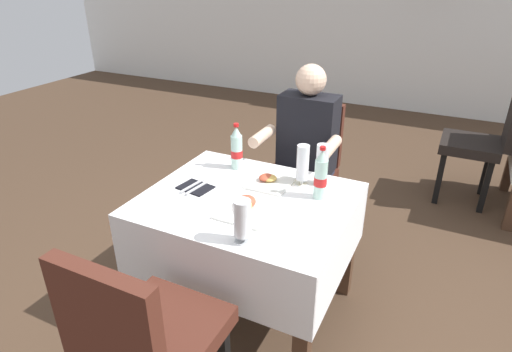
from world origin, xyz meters
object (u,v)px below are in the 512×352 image
Objects in this scene: seated_diner_far at (304,152)px; beer_glass_middle at (303,165)px; plate_far_diner at (269,181)px; cola_bottle_secondary at (237,149)px; background_chair_left at (484,139)px; cola_bottle_primary at (321,176)px; chair_far_diner_seat at (303,167)px; main_dining_table at (248,226)px; napkin_cutlery_set at (196,187)px; chair_near_camera_side at (146,336)px; beer_glass_right at (322,165)px; beer_glass_left at (242,221)px; plate_near_camera at (246,207)px.

seated_diner_far is 0.50m from beer_glass_middle.
cola_bottle_secondary is (-0.25, 0.10, 0.11)m from plate_far_diner.
plate_far_diner is at bearing -21.82° from cola_bottle_secondary.
cola_bottle_primary is at bearing -113.78° from background_chair_left.
main_dining_table is at bearing -90.00° from chair_far_diner_seat.
plate_far_diner is 1.13× the size of napkin_cutlery_set.
napkin_cutlery_set is (-0.30, 0.81, 0.18)m from chair_near_camera_side.
cola_bottle_secondary is (-0.50, -0.02, 0.01)m from beer_glass_right.
beer_glass_left is at bearing -77.05° from plate_far_diner.
seated_diner_far is at bearing 86.82° from main_dining_table.
napkin_cutlery_set is at bearing -125.59° from background_chair_left.
background_chair_left is at bearing 63.17° from beer_glass_right.
chair_near_camera_side is 1.21m from beer_glass_right.
beer_glass_left reaches higher than napkin_cutlery_set.
plate_far_diner is at bearing 102.95° from beer_glass_left.
main_dining_table is 0.83m from chair_far_diner_seat.
cola_bottle_secondary is (-0.22, -0.53, 0.29)m from chair_far_diner_seat.
beer_glass_right is at bearing -116.83° from background_chair_left.
background_chair_left is (1.11, 1.95, 0.00)m from main_dining_table.
cola_bottle_primary is at bearing 71.84° from beer_glass_left.
chair_far_diner_seat is 1.57m from background_chair_left.
cola_bottle_primary is (0.30, -0.03, 0.11)m from plate_far_diner.
plate_near_camera is at bearing 114.12° from beer_glass_left.
chair_near_camera_side is at bearing -111.82° from background_chair_left.
cola_bottle_primary reaches higher than beer_glass_left.
beer_glass_middle and beer_glass_right have the same top height.
plate_near_camera is 1.06× the size of beer_glass_right.
beer_glass_right reaches higher than plate_near_camera.
plate_far_diner is at bearing 88.25° from chair_near_camera_side.
beer_glass_middle reaches higher than beer_glass_left.
cola_bottle_primary is 1.03× the size of cola_bottle_secondary.
main_dining_table is at bearing 4.05° from napkin_cutlery_set.
seated_diner_far is at bearing 88.52° from chair_near_camera_side.
cola_bottle_secondary is at bearing 120.16° from beer_glass_left.
plate_far_diner is 0.32m from cola_bottle_primary.
main_dining_table is 1.07× the size of chair_near_camera_side.
seated_diner_far is 0.53m from plate_far_diner.
seated_diner_far reaches higher than beer_glass_left.
plate_near_camera is at bearing -117.07° from background_chair_left.
beer_glass_right is at bearing 105.84° from cola_bottle_primary.
main_dining_table is 1.07× the size of background_chair_left.
chair_far_diner_seat is at bearing 118.88° from beer_glass_right.
cola_bottle_primary is at bearing -74.16° from beer_glass_right.
seated_diner_far is 1.63m from background_chair_left.
plate_near_camera is (0.01, -0.84, 0.04)m from seated_diner_far.
seated_diner_far is 4.63× the size of cola_bottle_secondary.
plate_near_camera is 2.33m from background_chair_left.
chair_far_diner_seat is 4.39× the size of plate_far_diner.
background_chair_left is (0.91, 1.69, -0.29)m from beer_glass_middle.
seated_diner_far is at bearing 90.97° from plate_near_camera.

